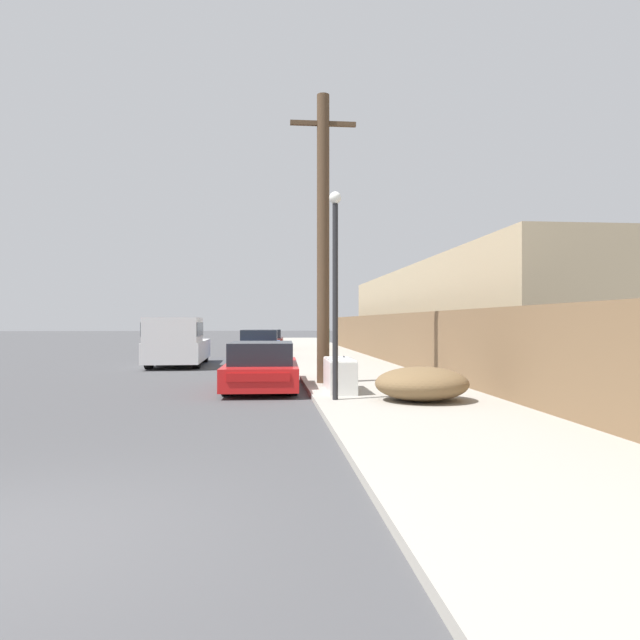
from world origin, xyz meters
TOP-DOWN VIEW (x-y plane):
  - sidewalk_curb at (5.30, 23.50)m, footprint 4.20×63.00m
  - discarded_fridge at (3.92, 8.79)m, footprint 0.65×1.84m
  - parked_sports_car_red at (2.05, 10.32)m, footprint 1.98×4.53m
  - car_parked_mid at (1.88, 21.85)m, footprint 2.01×4.59m
  - car_parked_far at (2.36, 30.31)m, footprint 1.89×4.46m
  - pickup_truck at (-1.36, 18.33)m, footprint 2.19×5.61m
  - utility_pole at (3.72, 10.70)m, footprint 1.80×0.34m
  - street_lamp at (3.63, 7.30)m, footprint 0.26×0.26m
  - brush_pile at (5.42, 6.98)m, footprint 1.97×1.79m
  - wooden_fence at (7.25, 16.99)m, footprint 0.08×37.31m
  - building_right_house at (11.20, 20.12)m, footprint 6.00×23.76m
  - pedestrian at (4.62, 18.65)m, footprint 0.34×0.34m

SIDE VIEW (x-z plane):
  - sidewalk_curb at x=5.30m, z-range 0.00..0.12m
  - brush_pile at x=5.42m, z-range 0.12..0.83m
  - discarded_fridge at x=3.92m, z-range 0.11..0.91m
  - parked_sports_car_red at x=2.05m, z-range -0.05..1.20m
  - car_parked_far at x=2.36m, z-range -0.04..1.27m
  - car_parked_mid at x=1.88m, z-range -0.05..1.37m
  - pedestrian at x=4.62m, z-range 0.13..1.74m
  - pickup_truck at x=-1.36m, z-range 0.00..1.94m
  - wooden_fence at x=7.25m, z-range 0.12..2.10m
  - building_right_house at x=11.20m, z-range 0.00..4.17m
  - street_lamp at x=3.63m, z-range 0.49..4.93m
  - utility_pole at x=3.72m, z-range 0.21..8.06m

